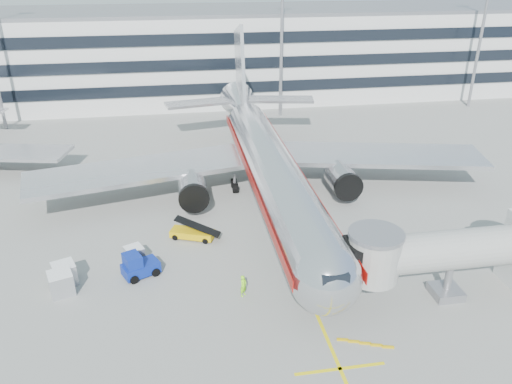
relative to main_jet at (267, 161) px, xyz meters
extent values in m
plane|color=gray|center=(0.00, -11.72, -4.23)|extent=(180.00, 180.00, 0.00)
cube|color=yellow|center=(0.00, -1.72, -4.23)|extent=(0.25, 70.00, 0.01)
cube|color=yellow|center=(0.00, -25.72, -4.23)|extent=(6.00, 0.25, 0.01)
cylinder|color=silver|center=(0.00, -3.72, -0.03)|extent=(5.00, 36.00, 5.00)
sphere|color=silver|center=(0.00, -21.72, -0.03)|extent=(5.00, 5.00, 5.00)
cone|color=silver|center=(0.00, 19.28, 0.57)|extent=(5.00, 10.00, 5.00)
cube|color=black|center=(0.00, -23.22, 1.09)|extent=(1.80, 1.20, 0.90)
cube|color=#B7B7BC|center=(13.00, 1.78, -0.83)|extent=(24.95, 12.07, 0.50)
cube|color=#B7B7BC|center=(-13.00, 1.78, -0.83)|extent=(24.95, 12.07, 0.50)
cylinder|color=#99999E|center=(8.00, -1.72, -2.03)|extent=(3.00, 4.20, 3.00)
cylinder|color=#99999E|center=(-8.00, -1.72, -2.03)|extent=(3.00, 4.20, 3.00)
cylinder|color=black|center=(8.00, -3.72, -2.03)|extent=(3.10, 0.50, 3.10)
cylinder|color=black|center=(-8.00, -3.72, -2.03)|extent=(3.10, 0.50, 3.10)
cube|color=#B7B7BC|center=(0.00, 19.78, 4.97)|extent=(0.45, 9.39, 13.72)
cube|color=#B7B7BC|center=(5.50, 20.28, 1.17)|extent=(10.41, 4.94, 0.35)
cube|color=#B7B7BC|center=(-5.50, 20.28, 1.17)|extent=(10.41, 4.94, 0.35)
cylinder|color=gray|center=(0.00, -19.72, -3.33)|extent=(0.24, 0.24, 1.80)
cylinder|color=black|center=(0.00, -19.72, -3.78)|extent=(0.35, 0.90, 0.90)
cylinder|color=gray|center=(3.20, 2.28, -3.23)|extent=(0.30, 0.30, 2.00)
cylinder|color=gray|center=(-3.20, 2.28, -3.23)|extent=(0.30, 0.30, 2.00)
cube|color=#A8110C|center=(2.52, -3.72, 0.27)|extent=(0.06, 38.00, 0.90)
cube|color=#A8110C|center=(-2.52, -3.72, 0.27)|extent=(0.06, 38.00, 0.90)
cylinder|color=#A8A8A3|center=(10.50, -19.72, -0.03)|extent=(13.00, 3.00, 3.00)
cylinder|color=#A8A8A3|center=(4.20, -19.72, -0.03)|extent=(3.80, 3.80, 3.40)
cylinder|color=gray|center=(4.20, -19.72, 1.87)|extent=(4.00, 4.00, 0.30)
cube|color=black|center=(2.90, -19.72, -0.03)|extent=(1.40, 2.60, 2.60)
cylinder|color=gray|center=(10.50, -19.72, -2.63)|extent=(0.56, 0.56, 3.20)
cube|color=gray|center=(10.50, -19.72, -3.88)|extent=(2.20, 2.20, 0.70)
cylinder|color=black|center=(9.60, -19.72, -3.88)|extent=(0.35, 0.70, 0.70)
cylinder|color=black|center=(11.40, -19.72, -3.88)|extent=(0.35, 0.70, 0.70)
cube|color=silver|center=(0.00, 46.28, 3.27)|extent=(150.00, 24.00, 15.00)
cube|color=black|center=(0.00, 34.18, -0.23)|extent=(150.00, 0.30, 1.80)
cube|color=black|center=(0.00, 34.18, 3.77)|extent=(150.00, 0.30, 1.80)
cube|color=black|center=(0.00, 34.18, 7.77)|extent=(150.00, 0.30, 1.80)
cube|color=gray|center=(0.00, 46.28, 11.07)|extent=(150.00, 24.00, 0.60)
cylinder|color=gray|center=(8.00, 30.28, 8.27)|extent=(0.50, 0.50, 25.00)
cylinder|color=gray|center=(42.00, 30.28, 8.27)|extent=(0.50, 0.50, 25.00)
cube|color=#D7AA09|center=(-8.45, -7.67, -3.73)|extent=(4.30, 2.90, 0.64)
cube|color=black|center=(-8.45, -7.67, -2.90)|extent=(4.32, 2.55, 1.41)
cylinder|color=black|center=(-9.57, -6.51, -3.96)|extent=(0.61, 0.45, 0.55)
cylinder|color=black|center=(-10.06, -7.70, -3.96)|extent=(0.61, 0.45, 0.55)
cylinder|color=black|center=(-6.85, -7.63, -3.96)|extent=(0.61, 0.45, 0.55)
cylinder|color=black|center=(-7.34, -8.83, -3.96)|extent=(0.61, 0.45, 0.55)
cube|color=navy|center=(-12.95, -12.98, -3.56)|extent=(3.34, 2.72, 0.93)
cube|color=navy|center=(-13.51, -13.24, -2.63)|extent=(1.78, 1.93, 1.14)
cube|color=black|center=(-13.51, -13.24, -2.26)|extent=(1.60, 1.70, 0.10)
cylinder|color=black|center=(-14.12, -12.66, -3.87)|extent=(0.79, 0.59, 0.73)
cylinder|color=black|center=(-13.47, -14.08, -3.87)|extent=(0.79, 0.59, 0.73)
cylinder|color=black|center=(-12.42, -11.88, -3.87)|extent=(0.79, 0.59, 0.73)
cylinder|color=black|center=(-11.77, -13.30, -3.87)|extent=(0.79, 0.59, 0.73)
cube|color=#ADAFB4|center=(-18.93, -14.46, -3.33)|extent=(2.22, 2.22, 1.80)
cube|color=white|center=(-18.93, -14.46, -2.41)|extent=(2.22, 2.22, 0.07)
cube|color=#ADAFB4|center=(-18.92, -13.11, -3.37)|extent=(2.19, 2.19, 1.74)
cube|color=white|center=(-18.92, -13.11, -2.48)|extent=(2.19, 2.19, 0.07)
cube|color=#ADAFB4|center=(-13.55, -10.98, -3.50)|extent=(1.90, 1.90, 1.48)
cube|color=white|center=(-13.55, -10.98, -2.74)|extent=(1.90, 1.90, 0.06)
imported|color=#91FF1A|center=(-5.00, -17.11, -3.33)|extent=(0.77, 0.78, 1.81)
camera|label=1|loc=(-9.28, -48.51, 19.62)|focal=35.00mm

